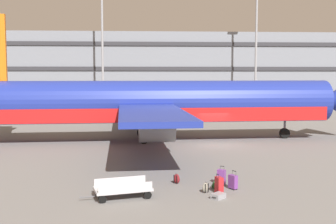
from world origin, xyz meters
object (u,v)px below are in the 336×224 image
Objects in this scene: suitcase_black at (221,177)px; backpack_purple at (177,179)px; suitcase_laid_flat at (219,185)px; backpack_navy at (215,185)px; baggage_cart at (123,189)px; backpack_small at (205,188)px; suitcase_teal at (218,196)px; suitcase_upright at (233,182)px; airliner at (152,104)px.

backpack_purple is (-2.29, 0.35, -0.18)m from suitcase_black.
suitcase_laid_flat is 0.91m from backpack_navy.
baggage_cart is (-2.70, -2.36, 0.18)m from backpack_purple.
backpack_small is at bearing 159.08° from suitcase_laid_flat.
suitcase_black reaches higher than backpack_navy.
backpack_navy is (-0.06, 0.88, -0.24)m from suitcase_laid_flat.
suitcase_black reaches higher than suitcase_teal.
suitcase_teal is at bearing -65.07° from backpack_small.
suitcase_upright is 1.56m from backpack_small.
suitcase_teal is at bearing -102.53° from suitcase_laid_flat.
baggage_cart is at bearing -138.74° from backpack_purple.
backpack_small is 3.99m from baggage_cart.
airliner is 10.76× the size of baggage_cart.
backpack_navy is 0.14× the size of baggage_cart.
backpack_small is at bearing -131.12° from backpack_navy.
backpack_navy is 0.83× the size of backpack_small.
suitcase_upright is 0.92m from backpack_navy.
suitcase_laid_flat is at bearing 4.32° from baggage_cart.
suitcase_black is at bearing 76.26° from suitcase_teal.
airliner is 16.07m from backpack_navy.
suitcase_black is 0.96m from backpack_navy.
suitcase_upright is 2.98m from backpack_purple.
airliner is 15.36m from suitcase_black.
backpack_purple is (-2.70, 1.24, -0.14)m from suitcase_upright.
backpack_navy is at bearing 48.88° from backpack_small.
suitcase_upright is 1.84m from suitcase_teal.
backpack_navy is at bearing 86.44° from suitcase_teal.
suitcase_upright is at bearing -6.13° from backpack_navy.
airliner is 16.31m from suitcase_upright.
suitcase_laid_flat is at bearing -85.79° from backpack_navy.
baggage_cart is (-1.68, -16.75, -2.76)m from airliner.
suitcase_upright reaches higher than suitcase_teal.
suitcase_black is at bearing 75.72° from suitcase_laid_flat.
airliner reaches higher than backpack_navy.
suitcase_black is 1.72m from suitcase_laid_flat.
suitcase_laid_flat reaches higher than backpack_small.
backpack_navy is (1.80, -1.14, -0.05)m from backpack_purple.
suitcase_upright is 1.14m from suitcase_laid_flat.
suitcase_teal is 3.25m from backpack_purple.
suitcase_black is 1.27× the size of suitcase_teal.
airliner is 17.64m from suitcase_teal.
suitcase_teal is at bearing -103.74° from suitcase_black.
suitcase_black is 1.73× the size of backpack_purple.
airliner reaches higher than suitcase_teal.
baggage_cart is at bearing -168.24° from suitcase_upright.
baggage_cart is (-4.56, -0.34, -0.01)m from suitcase_laid_flat.
suitcase_laid_flat is at bearing -80.04° from airliner.
airliner is 39.13× the size of suitcase_upright.
suitcase_black is at bearing -8.70° from backpack_purple.
baggage_cart is at bearing -158.02° from suitcase_black.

